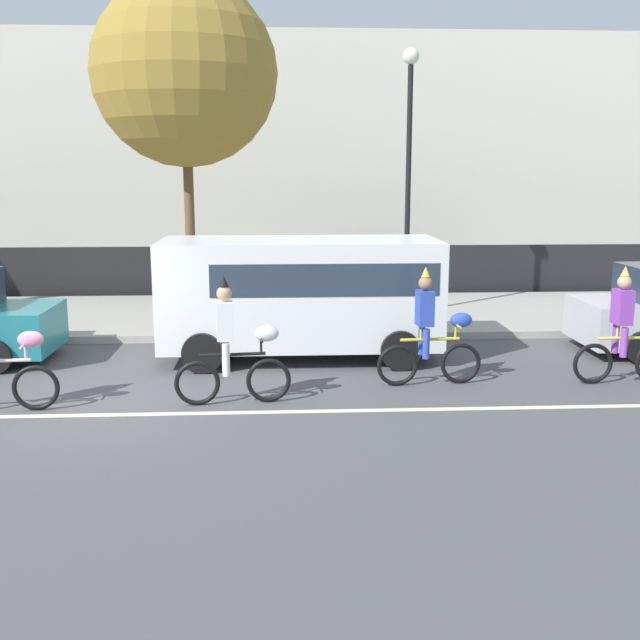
# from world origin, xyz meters

# --- Properties ---
(ground_plane) EXTENTS (80.00, 80.00, 0.00)m
(ground_plane) POSITION_xyz_m (0.00, 0.00, 0.00)
(ground_plane) COLOR #4C4C4F
(road_centre_line) EXTENTS (36.00, 0.14, 0.01)m
(road_centre_line) POSITION_xyz_m (0.00, -0.50, 0.00)
(road_centre_line) COLOR beige
(road_centre_line) RESTS_ON ground
(sidewalk_curb) EXTENTS (60.00, 5.00, 0.15)m
(sidewalk_curb) POSITION_xyz_m (0.00, 6.50, 0.07)
(sidewalk_curb) COLOR #9E9B93
(sidewalk_curb) RESTS_ON ground
(fence_line) EXTENTS (40.00, 0.08, 1.40)m
(fence_line) POSITION_xyz_m (0.00, 9.40, 0.70)
(fence_line) COLOR black
(fence_line) RESTS_ON ground
(building_backdrop) EXTENTS (28.00, 8.00, 7.80)m
(building_backdrop) POSITION_xyz_m (2.37, 18.00, 3.90)
(building_backdrop) COLOR beige
(building_backdrop) RESTS_ON ground
(parade_cyclist_zebra) EXTENTS (1.72, 0.50, 1.92)m
(parade_cyclist_zebra) POSITION_xyz_m (2.21, -0.06, 0.84)
(parade_cyclist_zebra) COLOR black
(parade_cyclist_zebra) RESTS_ON ground
(parade_cyclist_cobalt) EXTENTS (1.72, 0.50, 1.92)m
(parade_cyclist_cobalt) POSITION_xyz_m (5.30, 0.78, 0.84)
(parade_cyclist_cobalt) COLOR black
(parade_cyclist_cobalt) RESTS_ON ground
(parade_cyclist_purple) EXTENTS (1.72, 0.50, 1.92)m
(parade_cyclist_purple) POSITION_xyz_m (8.48, 0.71, 0.84)
(parade_cyclist_purple) COLOR black
(parade_cyclist_purple) RESTS_ON ground
(parked_van_white) EXTENTS (5.00, 2.22, 2.18)m
(parked_van_white) POSITION_xyz_m (3.34, 2.70, 1.28)
(parked_van_white) COLOR white
(parked_van_white) RESTS_ON ground
(street_lamp_post) EXTENTS (0.36, 0.36, 5.86)m
(street_lamp_post) POSITION_xyz_m (5.79, 6.10, 3.99)
(street_lamp_post) COLOR black
(street_lamp_post) RESTS_ON sidewalk_curb
(street_tree_far_corner) EXTENTS (4.36, 4.36, 7.68)m
(street_tree_far_corner) POSITION_xyz_m (0.72, 7.70, 5.63)
(street_tree_far_corner) COLOR brown
(street_tree_far_corner) RESTS_ON sidewalk_curb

